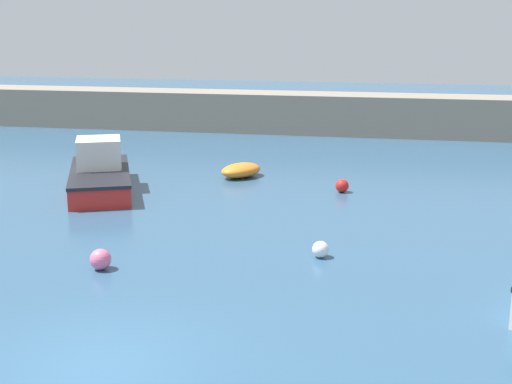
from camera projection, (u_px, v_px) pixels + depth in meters
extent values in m
cube|color=#2D5170|center=(99.00, 370.00, 13.66)|extent=(120.00, 120.00, 0.20)
cube|color=gray|center=(300.00, 113.00, 40.50)|extent=(55.01, 2.71, 2.21)
cube|color=red|center=(100.00, 182.00, 27.04)|extent=(4.17, 6.05, 0.71)
cube|color=black|center=(100.00, 171.00, 26.94)|extent=(4.25, 6.17, 0.12)
cube|color=silver|center=(99.00, 154.00, 27.21)|extent=(2.18, 2.23, 1.25)
ellipsoid|color=orange|center=(241.00, 170.00, 29.36)|extent=(2.06, 2.23, 0.58)
sphere|color=red|center=(342.00, 186.00, 26.87)|extent=(0.50, 0.50, 0.50)
sphere|color=white|center=(321.00, 249.00, 19.65)|extent=(0.46, 0.46, 0.46)
sphere|color=#EA668C|center=(101.00, 259.00, 18.70)|extent=(0.56, 0.56, 0.56)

